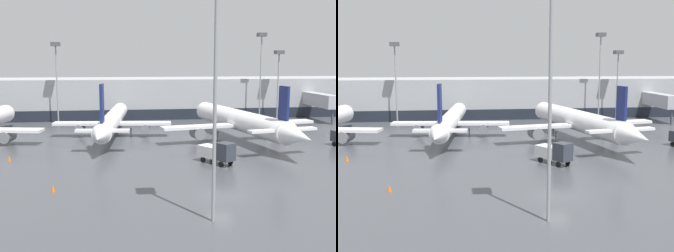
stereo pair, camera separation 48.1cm
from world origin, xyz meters
The scene contains 11 objects.
ground_plane centered at (0.00, 0.00, 0.00)m, with size 320.00×320.00×0.00m, color #424449.
terminal_building centered at (-0.19, 61.83, 4.50)m, with size 160.00×29.48×9.00m.
parked_jet_1 centered at (10.42, 27.71, 3.30)m, with size 27.03×36.96×9.72m.
parked_jet_4 centered at (-10.50, 34.22, 2.88)m, with size 20.51×37.48×9.88m.
service_truck_0 centered at (2.84, 12.58, 1.58)m, with size 4.29×5.34×2.95m.
traffic_cone_1 centered at (-16.48, 3.40, 0.38)m, with size 0.41×0.41×0.77m.
traffic_cone_3 centered at (-24.05, 17.62, 0.39)m, with size 0.40×0.40×0.77m.
apron_light_mast_1 centered at (-21.69, 50.14, 13.43)m, with size 1.80×1.80×16.85m.
apron_light_mast_2 centered at (25.88, 50.39, 12.37)m, with size 1.80×1.80×15.35m.
apron_light_mast_3 centered at (21.81, 50.40, 14.97)m, with size 1.80×1.80×19.07m.
apron_light_mast_4 centered at (-2.29, -6.46, 15.88)m, with size 1.80×1.80×20.41m.
Camera 2 is at (-9.77, -38.85, 13.09)m, focal length 45.00 mm.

